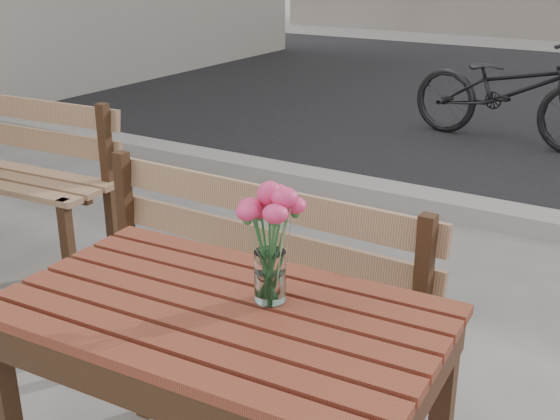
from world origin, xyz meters
name	(u,v)px	position (x,y,z in m)	size (l,w,h in m)	color
street	(543,141)	(0.00, 5.06, 0.03)	(30.00, 8.12, 0.12)	black
main_table	(222,346)	(0.16, 0.18, 0.60)	(1.20, 0.75, 0.72)	#5C2D18
main_bench	(243,271)	(-0.15, 0.72, 0.53)	(1.41, 0.44, 0.87)	#885F46
main_vase	(270,228)	(0.25, 0.28, 0.93)	(0.18, 0.18, 0.33)	white
second_bench	(4,155)	(-2.07, 1.22, 0.54)	(1.47, 0.53, 0.90)	#885F46
bicycle	(508,91)	(-0.32, 4.97, 0.45)	(0.60, 1.73, 0.91)	black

